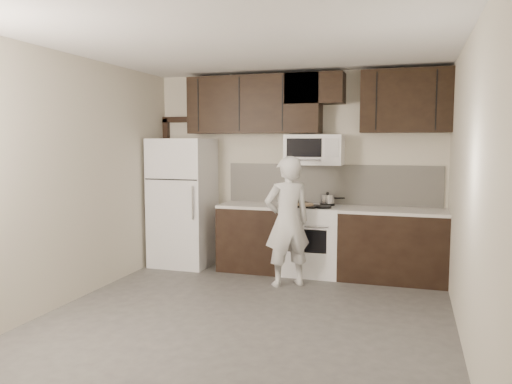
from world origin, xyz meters
The scene contains 14 objects.
floor centered at (0.00, 0.00, 0.00)m, with size 4.50×4.50×0.00m, color #4C4A48.
back_wall centered at (0.00, 2.25, 1.35)m, with size 4.00×4.00×0.00m, color beige.
ceiling centered at (0.00, 0.00, 2.70)m, with size 4.50×4.50×0.00m, color white.
counter_run centered at (0.60, 1.94, 0.46)m, with size 2.95×0.64×0.91m.
stove centered at (0.30, 1.94, 0.46)m, with size 0.76×0.66×0.94m.
backsplash centered at (0.50, 2.24, 1.18)m, with size 2.90×0.02×0.54m, color beige.
upper_cabinets centered at (0.21, 2.08, 2.28)m, with size 3.48×0.35×0.78m.
microwave centered at (0.30, 2.06, 1.65)m, with size 0.76×0.42×0.40m.
refrigerator centered at (-1.55, 1.89, 0.90)m, with size 0.80×0.76×1.80m.
door_trim centered at (-1.92, 2.21, 1.25)m, with size 0.50×0.08×2.12m.
saucepan centered at (0.48, 2.09, 0.98)m, with size 0.31×0.20×0.18m.
baking_tray centered at (0.20, 1.84, 0.92)m, with size 0.39×0.30×0.02m, color black.
pizza centered at (0.20, 1.84, 0.94)m, with size 0.27×0.27×0.02m, color tan.
person centered at (0.12, 1.31, 0.79)m, with size 0.58×0.38×1.59m, color white.
Camera 1 is at (1.54, -4.51, 1.76)m, focal length 35.00 mm.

